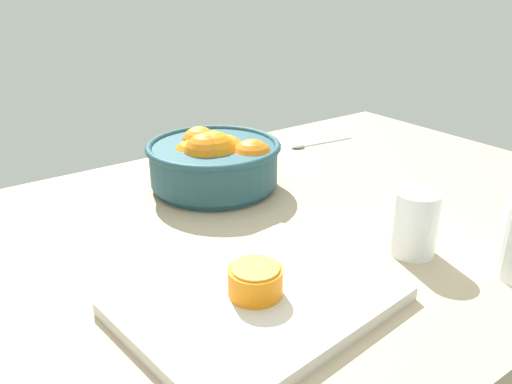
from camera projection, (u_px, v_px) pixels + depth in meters
ground_plane at (241, 242)px, 79.63cm from camera, size 140.97×80.50×3.00cm
fruit_bowl at (215, 161)px, 93.57cm from camera, size 24.30×24.30×11.17cm
juice_glass at (414, 227)px, 72.11cm from camera, size 6.46×6.46×9.33cm
cutting_board at (259, 301)px, 61.38cm from camera, size 33.02×26.57×1.74cm
orange_half_0 at (255, 281)px, 60.52cm from camera, size 6.50×6.50×3.69cm
spoon at (312, 143)px, 118.45cm from camera, size 16.78×3.61×1.00cm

